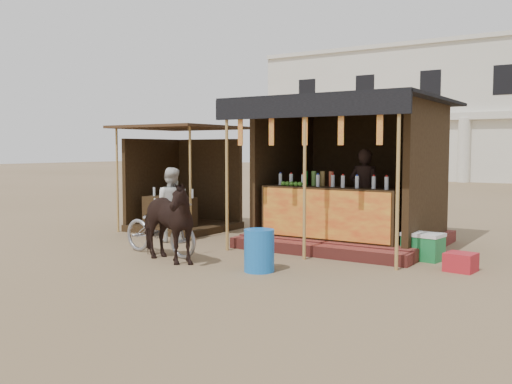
{
  "coord_description": "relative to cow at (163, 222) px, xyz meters",
  "views": [
    {
      "loc": [
        5.45,
        -6.91,
        1.86
      ],
      "look_at": [
        0.0,
        1.6,
        1.1
      ],
      "focal_mm": 40.0,
      "sensor_mm": 36.0,
      "label": 1
    }
  ],
  "objects": [
    {
      "name": "ground",
      "position": [
        0.85,
        -0.1,
        -0.67
      ],
      "size": [
        120.0,
        120.0,
        0.0
      ],
      "primitive_type": "plane",
      "color": "#846B4C",
      "rests_on": "ground"
    },
    {
      "name": "main_stall",
      "position": [
        1.86,
        3.26,
        0.35
      ],
      "size": [
        3.6,
        3.61,
        2.78
      ],
      "color": "maroon",
      "rests_on": "ground"
    },
    {
      "name": "secondary_stall",
      "position": [
        -2.32,
        3.13,
        0.18
      ],
      "size": [
        2.4,
        2.4,
        2.38
      ],
      "color": "#332412",
      "rests_on": "ground"
    },
    {
      "name": "cow",
      "position": [
        0.0,
        0.0,
        0.0
      ],
      "size": [
        1.73,
        1.11,
        1.35
      ],
      "primitive_type": "imported",
      "rotation": [
        0.0,
        0.0,
        1.31
      ],
      "color": "black",
      "rests_on": "ground"
    },
    {
      "name": "motorbike",
      "position": [
        -0.48,
        0.45,
        -0.21
      ],
      "size": [
        1.8,
        0.78,
        0.92
      ],
      "primitive_type": "imported",
      "rotation": [
        0.0,
        0.0,
        1.47
      ],
      "color": "#93949B",
      "rests_on": "ground"
    },
    {
      "name": "bystander",
      "position": [
        -1.28,
        1.64,
        0.07
      ],
      "size": [
        0.89,
        0.81,
        1.5
      ],
      "primitive_type": "imported",
      "rotation": [
        0.0,
        0.0,
        3.55
      ],
      "color": "silver",
      "rests_on": "ground"
    },
    {
      "name": "blue_barrel",
      "position": [
        1.72,
        0.23,
        -0.35
      ],
      "size": [
        0.46,
        0.46,
        0.65
      ],
      "primitive_type": "cylinder",
      "rotation": [
        0.0,
        0.0,
        0.0
      ],
      "color": "blue",
      "rests_on": "ground"
    },
    {
      "name": "red_crate",
      "position": [
        4.31,
        1.9,
        -0.53
      ],
      "size": [
        0.47,
        0.45,
        0.28
      ],
      "primitive_type": "cube",
      "rotation": [
        0.0,
        0.0,
        -0.12
      ],
      "color": "#AE1D25",
      "rests_on": "ground"
    },
    {
      "name": "cooler",
      "position": [
        3.55,
        2.5,
        -0.44
      ],
      "size": [
        0.7,
        0.53,
        0.46
      ],
      "color": "#1C7F3C",
      "rests_on": "ground"
    },
    {
      "name": "background_building",
      "position": [
        -1.15,
        29.84,
        3.31
      ],
      "size": [
        26.0,
        7.45,
        8.18
      ],
      "color": "silver",
      "rests_on": "ground"
    }
  ]
}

